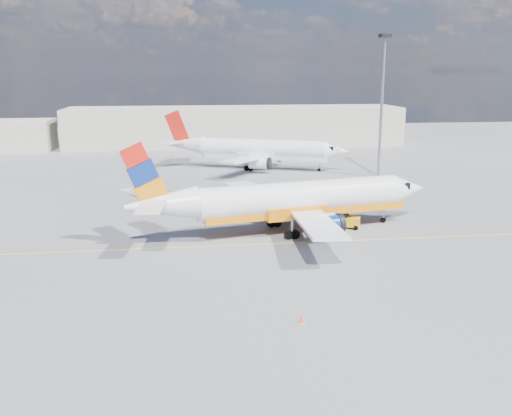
{
  "coord_description": "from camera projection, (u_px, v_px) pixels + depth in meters",
  "views": [
    {
      "loc": [
        -6.84,
        -46.55,
        15.52
      ],
      "look_at": [
        -0.22,
        2.74,
        3.5
      ],
      "focal_mm": 40.0,
      "sensor_mm": 36.0,
      "label": 1
    }
  ],
  "objects": [
    {
      "name": "floodlight_mast",
      "position": [
        382.0,
        93.0,
        83.08
      ],
      "size": [
        1.5,
        1.5,
        20.6
      ],
      "color": "#96969D",
      "rests_on": "ground"
    },
    {
      "name": "ground",
      "position": [
        263.0,
        254.0,
        49.38
      ],
      "size": [
        240.0,
        240.0,
        0.0
      ],
      "primitive_type": "plane",
      "color": "#5E5E63",
      "rests_on": "ground"
    },
    {
      "name": "gse_tug",
      "position": [
        347.0,
        220.0,
        57.55
      ],
      "size": [
        2.75,
        2.31,
        1.73
      ],
      "rotation": [
        0.0,
        0.0,
        -0.42
      ],
      "color": "black",
      "rests_on": "ground"
    },
    {
      "name": "second_jet",
      "position": [
        257.0,
        150.0,
        91.71
      ],
      "size": [
        30.19,
        22.82,
        9.23
      ],
      "rotation": [
        0.0,
        0.0,
        -0.37
      ],
      "color": "white",
      "rests_on": "ground"
    },
    {
      "name": "taxi_line",
      "position": [
        258.0,
        244.0,
        52.27
      ],
      "size": [
        70.0,
        0.15,
        0.01
      ],
      "primitive_type": "cube",
      "color": "yellow",
      "rests_on": "ground"
    },
    {
      "name": "traffic_cone",
      "position": [
        302.0,
        319.0,
        35.95
      ],
      "size": [
        0.36,
        0.36,
        0.5
      ],
      "color": "white",
      "rests_on": "ground"
    },
    {
      "name": "terminal_main",
      "position": [
        235.0,
        126.0,
        121.34
      ],
      "size": [
        70.0,
        14.0,
        8.0
      ],
      "primitive_type": "cube",
      "color": "#BCB4A2",
      "rests_on": "ground"
    },
    {
      "name": "main_jet",
      "position": [
        292.0,
        200.0,
        55.55
      ],
      "size": [
        31.81,
        24.5,
        9.6
      ],
      "rotation": [
        0.0,
        0.0,
        0.21
      ],
      "color": "white",
      "rests_on": "ground"
    }
  ]
}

